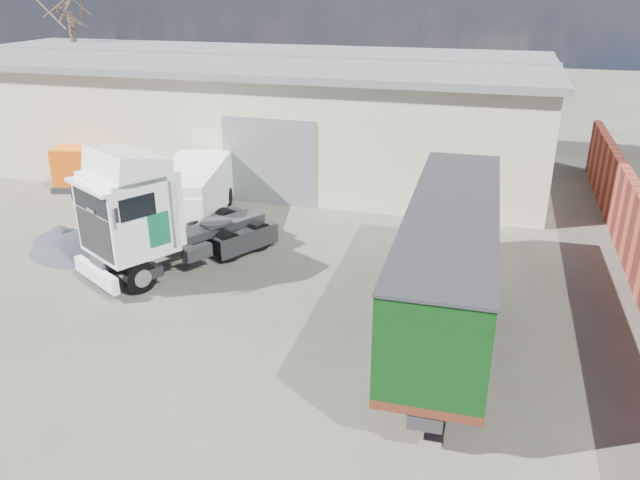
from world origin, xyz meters
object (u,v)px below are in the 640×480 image
(tractor_unit, at_px, (152,219))
(panel_van, at_px, (191,194))
(box_trailer, at_px, (450,254))
(orange_skip, at_px, (91,170))

(tractor_unit, bearing_deg, panel_van, 131.24)
(box_trailer, bearing_deg, orange_skip, 153.19)
(tractor_unit, xyz_separation_m, panel_van, (-0.90, 4.36, -0.65))
(panel_van, bearing_deg, box_trailer, -39.71)
(tractor_unit, relative_size, panel_van, 1.16)
(orange_skip, bearing_deg, panel_van, -39.24)
(orange_skip, bearing_deg, box_trailer, -42.23)
(tractor_unit, xyz_separation_m, orange_skip, (-7.24, 7.02, -0.93))
(tractor_unit, height_order, box_trailer, tractor_unit)
(tractor_unit, distance_m, panel_van, 4.49)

